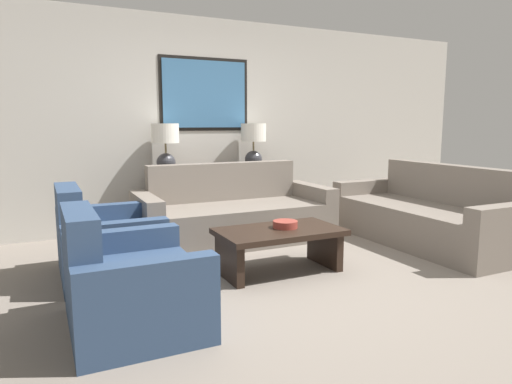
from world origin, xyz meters
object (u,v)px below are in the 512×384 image
Objects in this scene: table_lamp_left at (166,144)px; couch_by_back_wall at (234,216)px; coffee_table at (279,241)px; table_lamp_right at (253,142)px; armchair_near_camera at (129,286)px; decorative_bowl at (285,224)px; console_table at (212,200)px; couch_by_side at (426,217)px; armchair_near_back_wall at (105,245)px.

table_lamp_left reaches higher than couch_by_back_wall.
coffee_table is at bearing -92.97° from couch_by_back_wall.
table_lamp_left is 0.28× the size of couch_by_back_wall.
table_lamp_left is at bearing 180.00° from table_lamp_right.
table_lamp_left reaches higher than armchair_near_camera.
coffee_table is at bearing 21.79° from armchair_near_camera.
table_lamp_left reaches higher than coffee_table.
table_lamp_right reaches higher than decorative_bowl.
couch_by_back_wall is at bearing -50.53° from table_lamp_left.
decorative_bowl is (0.01, -1.89, 0.07)m from console_table.
couch_by_back_wall is (0.58, -0.71, -0.80)m from table_lamp_left.
couch_by_side is (2.50, -1.72, -0.80)m from table_lamp_left.
couch_by_side reaches higher than armchair_near_back_wall.
armchair_near_back_wall is (-3.41, 0.38, -0.01)m from couch_by_side.
couch_by_side is at bearing -6.29° from armchair_near_back_wall.
couch_by_back_wall is 1.62m from armchair_near_back_wall.
couch_by_side is 3.49m from armchair_near_camera.
coffee_table is (0.52, -1.91, -0.80)m from table_lamp_left.
table_lamp_left is 1.17m from table_lamp_right.
table_lamp_right is 0.28× the size of couch_by_side.
armchair_near_camera reaches higher than console_table.
armchair_near_camera is (-1.43, -0.57, -0.01)m from coffee_table.
table_lamp_right is (1.17, 0.00, 0.00)m from table_lamp_left.
couch_by_side is 1.92m from decorative_bowl.
armchair_near_back_wall reaches higher than decorative_bowl.
couch_by_back_wall is 1.19m from decorative_bowl.
armchair_near_camera is (-3.41, -0.77, -0.01)m from couch_by_side.
armchair_near_camera is (-1.50, -0.59, -0.15)m from decorative_bowl.
table_lamp_left reaches higher than armchair_near_back_wall.
armchair_near_camera is at bearing -130.00° from couch_by_back_wall.
couch_by_side reaches higher than armchair_near_camera.
decorative_bowl reaches higher than coffee_table.
coffee_table is at bearing -91.87° from console_table.
console_table is 2.61× the size of table_lamp_left.
armchair_near_back_wall is at bearing 158.21° from coffee_table.
table_lamp_right reaches higher than armchair_near_camera.
couch_by_back_wall is 2.17m from couch_by_side.
decorative_bowl is at bearing 21.52° from armchair_near_camera.
couch_by_back_wall is 2.32m from armchair_near_camera.
couch_by_side is at bearing -34.49° from table_lamp_left.
console_table is 1.89m from decorative_bowl.
console_table is at bearing 180.00° from table_lamp_right.
armchair_near_camera is (-2.07, -2.48, -0.81)m from table_lamp_right.
table_lamp_right is at bearing 73.11° from decorative_bowl.
console_table is 1.92m from coffee_table.
table_lamp_right is 0.61× the size of armchair_near_camera.
couch_by_back_wall is 2.18× the size of armchair_near_back_wall.
couch_by_side is at bearing -52.16° from table_lamp_right.
table_lamp_right is at bearing 127.84° from couch_by_side.
armchair_near_back_wall is at bearing 173.71° from couch_by_side.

